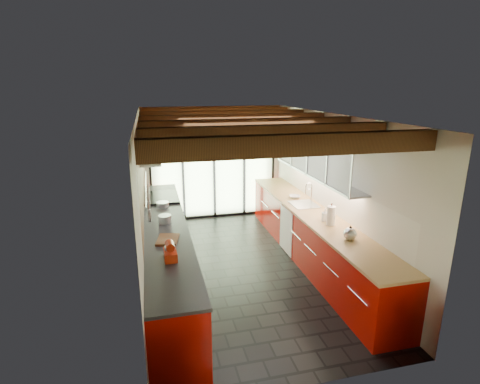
{
  "coord_description": "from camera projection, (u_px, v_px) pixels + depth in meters",
  "views": [
    {
      "loc": [
        -1.45,
        -5.72,
        3.06
      ],
      "look_at": [
        0.06,
        0.4,
        1.25
      ],
      "focal_mm": 28.0,
      "sensor_mm": 36.0,
      "label": 1
    }
  ],
  "objects": [
    {
      "name": "ground",
      "position": [
        242.0,
        267.0,
        6.51
      ],
      "size": [
        5.5,
        5.5,
        0.0
      ],
      "primitive_type": "plane",
      "color": "black",
      "rests_on": "ground"
    },
    {
      "name": "range_stove",
      "position": [
        163.0,
        220.0,
        7.44
      ],
      "size": [
        0.66,
        0.9,
        0.97
      ],
      "color": "silver",
      "rests_on": "ground"
    },
    {
      "name": "ceiling_beams",
      "position": [
        237.0,
        122.0,
        6.18
      ],
      "size": [
        3.14,
        5.06,
        4.9
      ],
      "color": "#593316",
      "rests_on": "ground"
    },
    {
      "name": "pot_large",
      "position": [
        165.0,
        219.0,
        5.99
      ],
      "size": [
        0.27,
        0.27,
        0.13
      ],
      "primitive_type": "cylinder",
      "rotation": [
        0.0,
        0.0,
        0.39
      ],
      "color": "silver",
      "rests_on": "left_counter"
    },
    {
      "name": "room_shell",
      "position": [
        242.0,
        175.0,
        6.05
      ],
      "size": [
        5.5,
        5.5,
        5.5
      ],
      "color": "silver",
      "rests_on": "ground"
    },
    {
      "name": "soap_bottle",
      "position": [
        325.0,
        215.0,
        6.08
      ],
      "size": [
        0.11,
        0.12,
        0.21
      ],
      "primitive_type": "imported",
      "rotation": [
        0.0,
        0.0,
        -0.24
      ],
      "color": "silver",
      "rests_on": "right_counter"
    },
    {
      "name": "bowl",
      "position": [
        295.0,
        197.0,
        7.33
      ],
      "size": [
        0.26,
        0.26,
        0.05
      ],
      "primitive_type": "imported",
      "rotation": [
        0.0,
        0.0,
        -0.25
      ],
      "color": "silver",
      "rests_on": "right_counter"
    },
    {
      "name": "stand_mixer",
      "position": [
        170.0,
        252.0,
        4.74
      ],
      "size": [
        0.17,
        0.28,
        0.25
      ],
      "color": "red",
      "rests_on": "left_counter"
    },
    {
      "name": "kettle",
      "position": [
        350.0,
        233.0,
        5.34
      ],
      "size": [
        0.25,
        0.26,
        0.22
      ],
      "color": "silver",
      "rests_on": "right_counter"
    },
    {
      "name": "glass_door",
      "position": [
        214.0,
        148.0,
        8.57
      ],
      "size": [
        2.95,
        0.1,
        2.9
      ],
      "color": "#C6EAAD",
      "rests_on": "ground"
    },
    {
      "name": "left_counter",
      "position": [
        167.0,
        250.0,
        6.09
      ],
      "size": [
        0.68,
        5.0,
        0.92
      ],
      "color": "#A10C04",
      "rests_on": "ground"
    },
    {
      "name": "pot_small",
      "position": [
        163.0,
        204.0,
        6.8
      ],
      "size": [
        0.29,
        0.29,
        0.09
      ],
      "primitive_type": "cylinder",
      "rotation": [
        0.0,
        0.0,
        -0.38
      ],
      "color": "silver",
      "rests_on": "left_counter"
    },
    {
      "name": "right_counter",
      "position": [
        311.0,
        236.0,
        6.68
      ],
      "size": [
        0.68,
        5.0,
        0.92
      ],
      "color": "#A10C04",
      "rests_on": "ground"
    },
    {
      "name": "paper_towel",
      "position": [
        331.0,
        216.0,
        5.88
      ],
      "size": [
        0.15,
        0.15,
        0.37
      ],
      "color": "white",
      "rests_on": "right_counter"
    },
    {
      "name": "cutting_board",
      "position": [
        168.0,
        240.0,
        5.32
      ],
      "size": [
        0.36,
        0.45,
        0.03
      ],
      "primitive_type": "cube",
      "rotation": [
        0.0,
        0.0,
        -0.21
      ],
      "color": "brown",
      "rests_on": "left_counter"
    },
    {
      "name": "sink_assembly",
      "position": [
        305.0,
        203.0,
        6.91
      ],
      "size": [
        0.45,
        0.52,
        0.43
      ],
      "color": "silver",
      "rests_on": "right_counter"
    },
    {
      "name": "left_wall_fixtures",
      "position": [
        149.0,
        166.0,
        5.84
      ],
      "size": [
        0.28,
        2.6,
        0.96
      ],
      "color": "silver",
      "rests_on": "ground"
    },
    {
      "name": "upper_cabinets_right",
      "position": [
        317.0,
        156.0,
        6.61
      ],
      "size": [
        0.34,
        3.0,
        3.0
      ],
      "color": "silver",
      "rests_on": "ground"
    }
  ]
}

